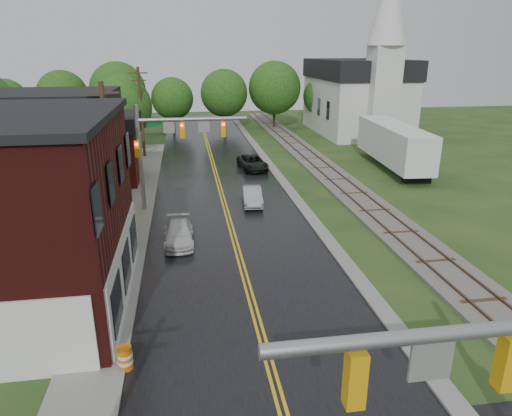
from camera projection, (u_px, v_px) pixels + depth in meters
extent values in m
cube|color=black|center=(221.00, 194.00, 35.35)|extent=(10.00, 90.00, 0.02)
cube|color=gray|center=(277.00, 174.00, 40.80)|extent=(0.80, 70.00, 0.12)
cube|color=gray|center=(133.00, 221.00, 29.78)|extent=(2.40, 50.00, 0.12)
cube|color=silver|center=(125.00, 267.00, 20.06)|extent=(0.10, 9.50, 3.00)
cube|color=tan|center=(53.00, 172.00, 28.96)|extent=(8.00, 7.00, 6.40)
cube|color=#3F0F0C|center=(95.00, 156.00, 37.83)|extent=(7.00, 6.00, 4.40)
cube|color=silver|center=(355.00, 106.00, 60.44)|extent=(10.00, 16.00, 7.00)
cube|color=black|center=(358.00, 69.00, 58.89)|extent=(10.40, 16.40, 2.40)
cube|color=silver|center=(382.00, 96.00, 52.32)|extent=(3.20, 3.20, 11.00)
cone|color=silver|center=(390.00, 1.00, 49.03)|extent=(4.40, 4.40, 9.00)
cube|color=#59544C|center=(326.00, 171.00, 41.44)|extent=(3.20, 80.00, 0.20)
cube|color=#4C3828|center=(319.00, 170.00, 41.28)|extent=(0.10, 80.00, 0.12)
cube|color=#4C3828|center=(334.00, 170.00, 41.49)|extent=(0.10, 80.00, 0.12)
cylinder|color=gray|center=(476.00, 331.00, 7.47)|extent=(7.20, 0.26, 0.26)
cube|color=orange|center=(508.00, 362.00, 7.81)|extent=(0.32, 0.30, 1.05)
cube|color=orange|center=(355.00, 379.00, 7.41)|extent=(0.32, 0.30, 1.05)
cube|color=gray|center=(431.00, 361.00, 7.53)|extent=(0.75, 0.06, 0.75)
cylinder|color=gray|center=(140.00, 159.00, 30.55)|extent=(0.28, 0.28, 7.20)
cylinder|color=gray|center=(193.00, 119.00, 30.22)|extent=(7.20, 0.26, 0.26)
cube|color=orange|center=(182.00, 130.00, 30.34)|extent=(0.32, 0.30, 1.05)
cube|color=orange|center=(223.00, 129.00, 30.74)|extent=(0.32, 0.30, 1.05)
cube|color=gray|center=(169.00, 127.00, 30.15)|extent=(0.75, 0.06, 0.75)
cube|color=gray|center=(204.00, 127.00, 30.49)|extent=(0.75, 0.06, 0.75)
cube|color=#0C5926|center=(158.00, 124.00, 29.96)|extent=(1.40, 0.04, 0.30)
sphere|color=#FF0C0C|center=(182.00, 126.00, 30.07)|extent=(0.20, 0.20, 0.20)
cylinder|color=#382616|center=(110.00, 165.00, 25.41)|extent=(0.28, 0.28, 9.00)
cube|color=#382616|center=(102.00, 93.00, 24.13)|extent=(1.80, 0.12, 0.12)
cube|color=#382616|center=(103.00, 106.00, 24.36)|extent=(1.40, 0.12, 0.12)
cylinder|color=#382616|center=(141.00, 113.00, 45.94)|extent=(0.28, 0.28, 9.00)
cube|color=#382616|center=(138.00, 73.00, 44.66)|extent=(1.80, 0.12, 0.12)
cube|color=#382616|center=(139.00, 80.00, 44.89)|extent=(1.40, 0.12, 0.12)
cylinder|color=black|center=(61.00, 155.00, 42.19)|extent=(0.36, 0.36, 2.70)
sphere|color=#164012|center=(56.00, 119.00, 41.11)|extent=(6.00, 6.00, 6.00)
sphere|color=#164012|center=(63.00, 125.00, 41.00)|extent=(4.20, 4.20, 4.20)
cylinder|color=black|center=(124.00, 140.00, 48.49)|extent=(0.36, 0.36, 2.88)
sphere|color=#164012|center=(121.00, 107.00, 47.34)|extent=(6.40, 6.40, 6.40)
sphere|color=#164012|center=(127.00, 113.00, 47.23)|extent=(4.48, 4.48, 4.48)
imported|color=black|center=(253.00, 163.00, 42.25)|extent=(2.66, 4.85, 1.29)
imported|color=#A7A7AB|center=(252.00, 196.00, 32.72)|extent=(1.55, 3.83, 1.24)
imported|color=silver|center=(179.00, 234.00, 26.11)|extent=(1.66, 4.03, 1.17)
cube|color=black|center=(416.00, 178.00, 38.24)|extent=(2.20, 1.36, 0.80)
cylinder|color=gray|center=(377.00, 157.00, 45.82)|extent=(0.16, 0.16, 0.80)
cube|color=silver|center=(393.00, 143.00, 42.12)|extent=(3.81, 13.18, 3.25)
cylinder|color=#D26909|center=(125.00, 358.00, 15.81)|extent=(0.63, 0.63, 0.89)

